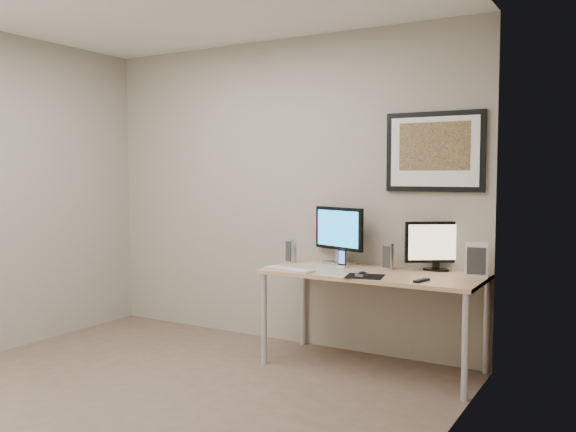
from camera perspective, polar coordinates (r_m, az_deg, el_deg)
name	(u,v)px	position (r m, az deg, el deg)	size (l,w,h in m)	color
floor	(146,402)	(4.17, -13.18, -16.55)	(3.60, 3.60, 0.00)	brown
room	(188,146)	(4.25, -9.36, 6.45)	(3.60, 3.60, 3.60)	white
desk	(373,281)	(4.58, 7.94, -6.01)	(1.60, 0.70, 0.73)	#A77E51
framed_art	(435,152)	(4.71, 13.55, 5.88)	(0.75, 0.04, 0.60)	black
monitor_large	(339,233)	(4.91, 4.78, -1.55)	(0.48, 0.23, 0.46)	#ACACB1
monitor_tv	(436,244)	(4.68, 13.70, -2.60)	(0.41, 0.28, 0.37)	black
speaker_left	(292,251)	(4.98, 0.36, -3.29)	(0.08, 0.08, 0.19)	#ACACB1
speaker_right	(389,256)	(4.70, 9.39, -3.74)	(0.08, 0.08, 0.20)	#ACACB1
phone_dock	(342,258)	(4.74, 5.09, -3.96)	(0.07, 0.07, 0.14)	black
keyboard	(289,269)	(4.60, 0.06, -5.01)	(0.43, 0.11, 0.01)	#B8B8BD
mousepad	(365,276)	(4.36, 7.18, -5.62)	(0.26, 0.23, 0.00)	black
mouse	(362,274)	(4.35, 6.92, -5.38)	(0.05, 0.10, 0.03)	black
remote	(422,280)	(4.22, 12.39, -5.88)	(0.04, 0.15, 0.02)	black
fan_unit	(476,260)	(4.50, 17.21, -3.94)	(0.16, 0.11, 0.24)	silver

